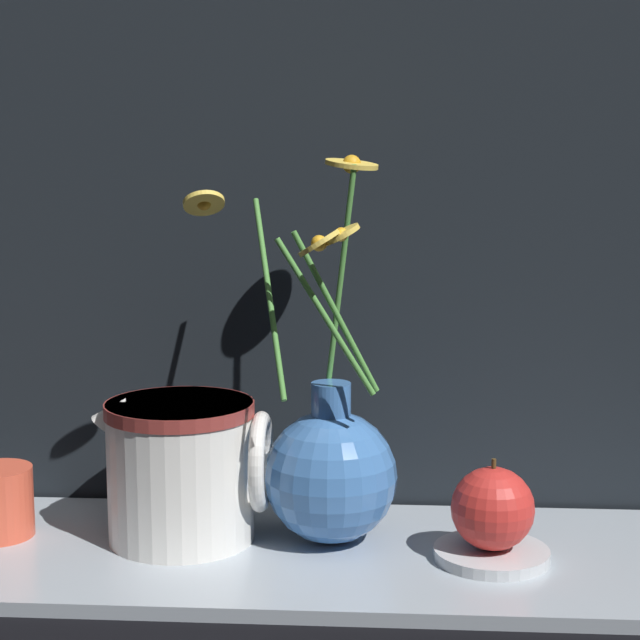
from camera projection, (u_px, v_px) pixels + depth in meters
ground_plane at (316, 563)px, 0.94m from camera, size 6.00×6.00×0.00m
shelf at (316, 556)px, 0.94m from camera, size 0.77×0.25×0.01m
vase_with_flowers at (330, 468)px, 0.95m from camera, size 0.19×0.16×0.34m
ceramic_pitcher at (183, 464)px, 0.96m from camera, size 0.16×0.13×0.14m
saucer_plate at (491, 554)px, 0.92m from camera, size 0.10×0.10×0.01m
orange_fruit at (493, 509)px, 0.91m from camera, size 0.07×0.07×0.08m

